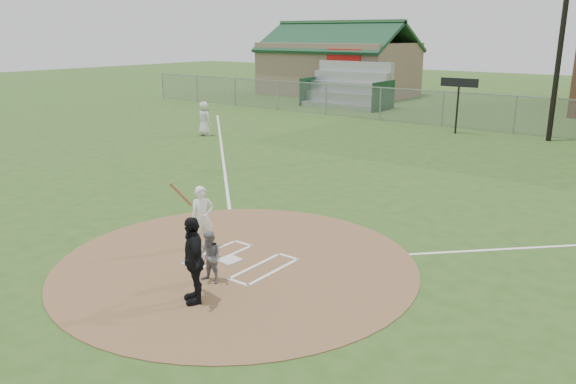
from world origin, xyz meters
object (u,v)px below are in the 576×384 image
Objects in this scene: ondeck_player at (204,119)px; catcher at (210,257)px; umpire at (193,260)px; batter_at_plate at (202,217)px; home_plate at (229,260)px.

catcher is at bearing 144.29° from ondeck_player.
umpire is 1.00× the size of batter_at_plate.
umpire reaches higher than ondeck_player.
ondeck_player is (-13.44, 13.62, -0.02)m from umpire.
home_plate is at bearing 148.73° from umpire.
umpire and batter_at_plate have the same top height.
ondeck_player reaches higher than catcher.
batter_at_plate is (11.47, -11.45, -0.07)m from ondeck_player.
home_plate is 1.34m from catcher.
batter_at_plate reaches higher than home_plate.
home_plate is 0.26× the size of ondeck_player.
catcher is 0.65× the size of umpire.
ondeck_player reaches higher than home_plate.
home_plate is at bearing 145.78° from ondeck_player.
umpire is at bearing -47.78° from batter_at_plate.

